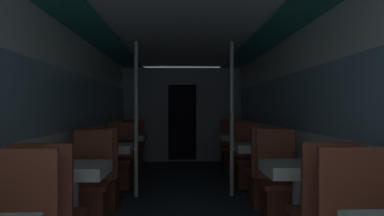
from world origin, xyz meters
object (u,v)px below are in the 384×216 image
Objects in this scene: chair_left_far_2 at (118,168)px; chair_right_far_3 at (232,153)px; chair_left_near_3 at (125,162)px; chair_right_near_3 at (241,162)px; dining_table_left_1 at (73,177)px; chair_right_far_2 at (248,168)px; dining_table_right_1 at (297,176)px; chair_left_far_3 at (133,154)px; chair_right_far_1 at (280,195)px; chair_left_far_1 at (90,197)px; dining_table_left_2 at (111,152)px; chair_right_near_2 at (266,183)px; dining_table_left_3 at (129,141)px; dining_table_right_3 at (236,140)px; dining_table_right_2 at (256,152)px; support_pole_left_2 at (136,119)px; chair_left_near_2 at (102,184)px; support_pole_right_2 at (232,119)px.

chair_right_far_3 is at bearing -137.52° from chair_left_far_2.
chair_left_near_3 is 1.00× the size of chair_right_near_3.
dining_table_left_1 is 3.66m from chair_right_near_3.
dining_table_right_1 is at bearing 90.00° from chair_right_far_2.
chair_left_far_3 is (0.00, 1.83, 0.00)m from chair_left_far_2.
chair_right_far_1 is at bearing 118.64° from chair_left_far_3.
chair_left_far_1 and chair_right_far_1 have the same top height.
dining_table_right_1 is at bearing -42.48° from dining_table_left_2.
chair_left_far_1 is 2.09m from chair_right_near_2.
chair_right_far_3 is at bearing 90.00° from chair_right_near_3.
dining_table_left_1 is 0.74× the size of chair_right_far_2.
chair_right_far_3 is (2.00, 0.60, -0.31)m from dining_table_left_3.
dining_table_right_3 is (2.00, 0.00, 0.00)m from dining_table_left_3.
chair_right_far_2 is (0.00, 0.60, -0.31)m from dining_table_right_2.
chair_left_far_1 is 1.35× the size of dining_table_right_2.
chair_right_near_2 is (2.00, -3.02, 0.00)m from chair_left_far_3.
support_pole_left_2 is 2.18× the size of chair_right_near_2.
chair_left_near_2 is at bearing 56.54° from chair_right_far_3.
chair_right_far_2 is (2.00, 0.00, 0.00)m from chair_left_far_2.
chair_left_far_2 reaches higher than dining_table_left_2.
dining_table_left_2 and dining_table_right_1 have the same top height.
dining_table_left_2 is 2.11m from chair_right_far_2.
support_pole_left_2 is at bearing 79.51° from dining_table_left_1.
chair_left_far_1 is 1.00× the size of chair_left_near_3.
dining_table_left_1 is at bearing 16.64° from chair_right_far_1.
dining_table_right_2 is 0.74× the size of chair_right_far_3.
chair_right_far_2 is at bearing -17.64° from chair_left_near_3.
support_pole_left_2 reaches higher than chair_left_far_1.
chair_left_near_3 is 1.00× the size of chair_right_far_3.
dining_table_right_3 is at bearing 163.36° from chair_left_far_3.
chair_right_near_2 and chair_right_far_3 have the same top height.
chair_left_far_1 and chair_right_near_2 have the same top height.
support_pole_right_2 is at bearing -105.37° from chair_right_near_3.
chair_left_far_1 is 1.00× the size of chair_right_near_2.
dining_table_left_1 and dining_table_right_1 have the same top height.
chair_left_far_3 is 1.00× the size of chair_right_near_3.
chair_left_far_1 is 2.11m from dining_table_right_1.
chair_left_near_2 and chair_right_far_2 have the same top height.
support_pole_left_2 is at bearing 132.21° from dining_table_right_1.
dining_table_left_1 is 0.74× the size of chair_right_near_2.
dining_table_right_3 is (0.34, 1.83, -0.46)m from support_pole_right_2.
dining_table_left_3 is at bearing 137.52° from dining_table_right_2.
dining_table_left_2 is 0.74× the size of chair_left_near_3.
support_pole_left_2 reaches higher than chair_right_far_3.
dining_table_right_3 is (2.00, -0.60, 0.31)m from chair_left_far_3.
chair_left_far_3 is at bearing 0.00° from chair_right_far_3.
chair_left_far_2 is at bearing 149.14° from chair_right_near_2.
support_pole_right_2 reaches higher than chair_left_far_1.
dining_table_left_3 is at bearing 90.00° from dining_table_left_1.
chair_right_far_1 is 1.27m from dining_table_right_2.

